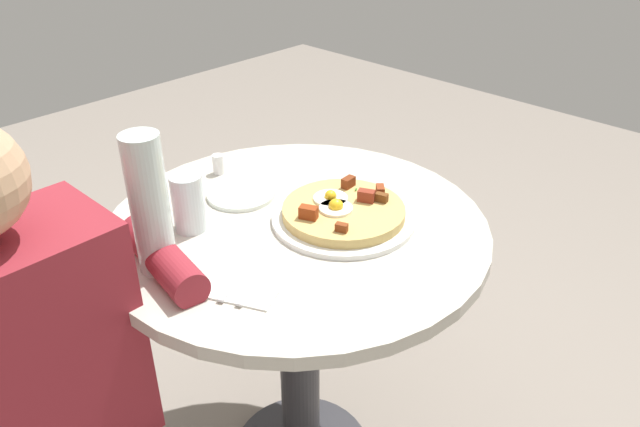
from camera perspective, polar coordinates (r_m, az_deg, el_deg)
dining_table at (r=1.44m, az=-2.04°, el=-6.99°), size 0.83×0.83×0.76m
pizza_plate at (r=1.35m, az=2.17°, el=-0.42°), size 0.31×0.31×0.01m
breakfast_pizza at (r=1.34m, az=2.15°, el=0.31°), size 0.27×0.27×0.05m
bread_plate at (r=1.45m, az=-7.30°, el=1.78°), size 0.16×0.16×0.01m
napkin at (r=1.18m, az=-6.47°, el=-5.78°), size 0.21×0.20×0.00m
fork at (r=1.19m, az=-7.27°, el=-5.43°), size 0.17×0.09×0.00m
knife at (r=1.17m, az=-5.67°, el=-5.78°), size 0.17×0.09×0.00m
water_glass at (r=1.32m, az=-12.06°, el=0.98°), size 0.07×0.07×0.13m
water_bottle at (r=1.17m, az=-15.45°, el=0.76°), size 0.07×0.07×0.28m
salt_shaker at (r=1.56m, az=-9.37°, el=4.51°), size 0.03×0.03×0.05m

